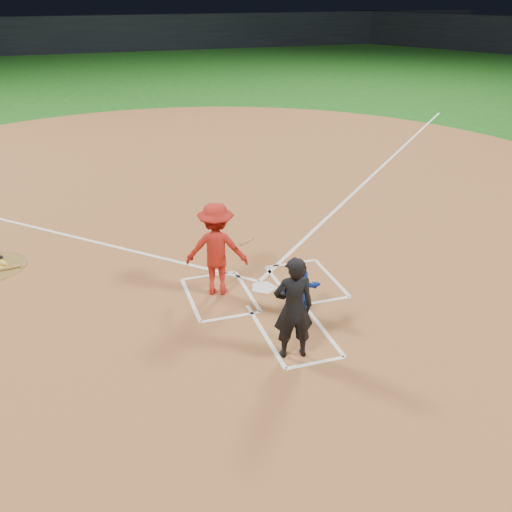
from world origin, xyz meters
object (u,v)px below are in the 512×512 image
object	(u,v)px
batter_at_plate	(217,249)
umpire	(293,308)
home_plate	(264,288)
catcher	(300,292)

from	to	relation	value
batter_at_plate	umpire	bearing A→B (deg)	-75.46
home_plate	catcher	xyz separation A→B (m)	(0.33, -1.24, 0.51)
batter_at_plate	home_plate	bearing A→B (deg)	-8.59
home_plate	batter_at_plate	distance (m)	1.39
batter_at_plate	catcher	bearing A→B (deg)	-46.84
home_plate	umpire	xyz separation A→B (m)	(-0.30, -2.45, 0.94)
home_plate	catcher	world-z (taller)	catcher
catcher	batter_at_plate	xyz separation A→B (m)	(-1.30, 1.38, 0.48)
home_plate	batter_at_plate	bearing A→B (deg)	-8.59
catcher	umpire	bearing A→B (deg)	59.93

